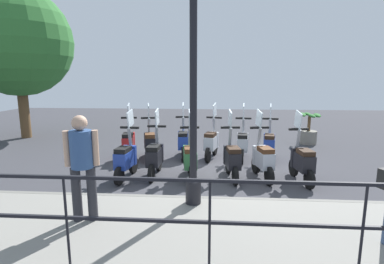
# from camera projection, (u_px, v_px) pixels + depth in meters

# --- Properties ---
(ground_plane) EXTENTS (28.00, 28.00, 0.00)m
(ground_plane) POSITION_uv_depth(u_px,v_px,m) (211.00, 169.00, 7.48)
(ground_plane) COLOR #38383D
(promenade_walkway) EXTENTS (2.20, 20.00, 0.15)m
(promenade_walkway) POSITION_uv_depth(u_px,v_px,m) (210.00, 229.00, 4.38)
(promenade_walkway) COLOR gray
(promenade_walkway) RESTS_ON ground_plane
(fence_railing) EXTENTS (0.04, 16.03, 1.07)m
(fence_railing) POSITION_uv_depth(u_px,v_px,m) (210.00, 207.00, 3.20)
(fence_railing) COLOR black
(fence_railing) RESTS_ON promenade_walkway
(lamp_post_near) EXTENTS (0.26, 0.90, 4.08)m
(lamp_post_near) POSITION_uv_depth(u_px,v_px,m) (193.00, 97.00, 4.79)
(lamp_post_near) COLOR black
(lamp_post_near) RESTS_ON promenade_walkway
(pedestrian_distant) EXTENTS (0.38, 0.48, 1.59)m
(pedestrian_distant) POSITION_uv_depth(u_px,v_px,m) (82.00, 160.00, 4.35)
(pedestrian_distant) COLOR #28282D
(pedestrian_distant) RESTS_ON promenade_walkway
(tree_large) EXTENTS (3.87, 3.87, 5.44)m
(tree_large) POSITION_uv_depth(u_px,v_px,m) (17.00, 42.00, 10.73)
(tree_large) COLOR brown
(tree_large) RESTS_ON ground_plane
(potted_palm) EXTENTS (1.06, 0.66, 1.05)m
(potted_palm) POSITION_uv_depth(u_px,v_px,m) (309.00, 131.00, 10.22)
(potted_palm) COLOR slate
(potted_palm) RESTS_ON ground_plane
(scooter_near_0) EXTENTS (1.23, 0.45, 1.54)m
(scooter_near_0) POSITION_uv_depth(u_px,v_px,m) (302.00, 161.00, 6.48)
(scooter_near_0) COLOR black
(scooter_near_0) RESTS_ON ground_plane
(scooter_near_1) EXTENTS (1.22, 0.49, 1.54)m
(scooter_near_1) POSITION_uv_depth(u_px,v_px,m) (263.00, 158.00, 6.68)
(scooter_near_1) COLOR black
(scooter_near_1) RESTS_ON ground_plane
(scooter_near_2) EXTENTS (1.23, 0.44, 1.54)m
(scooter_near_2) POSITION_uv_depth(u_px,v_px,m) (232.00, 158.00, 6.70)
(scooter_near_2) COLOR black
(scooter_near_2) RESTS_ON ground_plane
(scooter_near_3) EXTENTS (1.23, 0.44, 1.54)m
(scooter_near_3) POSITION_uv_depth(u_px,v_px,m) (190.00, 158.00, 6.71)
(scooter_near_3) COLOR black
(scooter_near_3) RESTS_ON ground_plane
(scooter_near_4) EXTENTS (1.23, 0.44, 1.54)m
(scooter_near_4) POSITION_uv_depth(u_px,v_px,m) (155.00, 156.00, 6.87)
(scooter_near_4) COLOR black
(scooter_near_4) RESTS_ON ground_plane
(scooter_near_5) EXTENTS (1.23, 0.44, 1.54)m
(scooter_near_5) POSITION_uv_depth(u_px,v_px,m) (126.00, 158.00, 6.69)
(scooter_near_5) COLOR black
(scooter_near_5) RESTS_ON ground_plane
(scooter_far_0) EXTENTS (1.22, 0.48, 1.54)m
(scooter_far_0) POSITION_uv_depth(u_px,v_px,m) (269.00, 144.00, 8.12)
(scooter_far_0) COLOR black
(scooter_far_0) RESTS_ON ground_plane
(scooter_far_1) EXTENTS (1.23, 0.44, 1.54)m
(scooter_far_1) POSITION_uv_depth(u_px,v_px,m) (243.00, 143.00, 8.21)
(scooter_far_1) COLOR black
(scooter_far_1) RESTS_ON ground_plane
(scooter_far_2) EXTENTS (1.21, 0.51, 1.54)m
(scooter_far_2) POSITION_uv_depth(u_px,v_px,m) (212.00, 142.00, 8.37)
(scooter_far_2) COLOR black
(scooter_far_2) RESTS_ON ground_plane
(scooter_far_3) EXTENTS (1.23, 0.44, 1.54)m
(scooter_far_3) POSITION_uv_depth(u_px,v_px,m) (183.00, 141.00, 8.47)
(scooter_far_3) COLOR black
(scooter_far_3) RESTS_ON ground_plane
(scooter_far_4) EXTENTS (1.21, 0.52, 1.54)m
(scooter_far_4) POSITION_uv_depth(u_px,v_px,m) (150.00, 142.00, 8.28)
(scooter_far_4) COLOR black
(scooter_far_4) RESTS_ON ground_plane
(scooter_far_5) EXTENTS (1.23, 0.46, 1.54)m
(scooter_far_5) POSITION_uv_depth(u_px,v_px,m) (129.00, 142.00, 8.31)
(scooter_far_5) COLOR black
(scooter_far_5) RESTS_ON ground_plane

